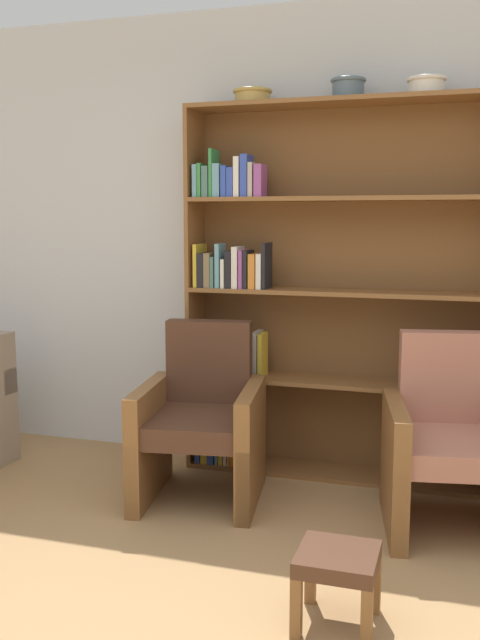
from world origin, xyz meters
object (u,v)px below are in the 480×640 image
Objects in this scene: bookshelf at (315,298)px; armchair_cushioned at (452,445)px; armchair_leather at (202,423)px; footstool at (338,567)px; bowl_copper at (253,96)px; bowl_cream at (348,87)px; bowl_olive at (426,85)px.

bookshelf is 2.30× the size of armchair_cushioned.
bookshelf is at bearing -141.50° from armchair_leather.
footstool is (0.93, -1.05, -0.18)m from armchair_leather.
bowl_copper is 2.65m from footstool.
armchair_leather is at bearing -142.48° from bowl_cream.
bowl_copper is at bearing -34.42° from armchair_cushioned.
bookshelf is 1.22m from bowl_copper.
armchair_cushioned is 1.13m from footstool.
bowl_copper is at bearing -180.00° from bowl_olive.
bowl_cream is 1.99m from armchair_cushioned.
armchair_cushioned is (0.21, -0.52, -1.81)m from bowl_olive.
bowl_cream reaches higher than bookshelf.
bowl_copper is 0.55m from bowl_cream.
armchair_leather is 3.19× the size of footstool.
bookshelf is 11.02× the size of bowl_cream.
bowl_olive is (0.59, -0.02, 1.16)m from bookshelf.
footstool is (0.80, -1.57, -1.98)m from bowl_copper.
armchair_leather is 1.00× the size of armchair_cushioned.
bowl_olive is 0.23× the size of armchair_leather.
bowl_olive is 1.89m from armchair_cushioned.
footstool is (-0.38, -1.05, -0.18)m from armchair_cushioned.
bowl_cream reaches higher than footstool.
armchair_leather is at bearing -10.54° from armchair_cushioned.
bowl_olive reaches higher than bowl_copper.
armchair_leather is (-1.10, -0.52, -1.81)m from bowl_olive.
armchair_leather is at bearing -132.88° from bookshelf.
bowl_copper reaches higher than armchair_leather.
bowl_copper is (-0.37, -0.02, 1.16)m from bookshelf.
bowl_cream is at bearing 0.00° from bowl_copper.
footstool is at bearing 59.33° from armchair_cushioned.
bowl_cream reaches higher than bowl_copper.
bowl_cream is 0.42m from bowl_olive.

